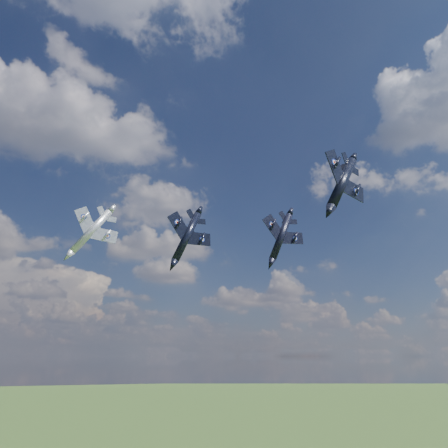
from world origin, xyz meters
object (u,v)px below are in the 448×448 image
object	(u,v)px
jet_right_navy	(342,183)
jet_left_silver	(91,231)
jet_high_navy	(281,237)
jet_lead_navy	(187,237)

from	to	relation	value
jet_right_navy	jet_left_silver	world-z (taller)	jet_right_navy
jet_high_navy	jet_left_silver	distance (m)	40.33
jet_lead_navy	jet_left_silver	distance (m)	17.88
jet_lead_navy	jet_high_navy	size ratio (longest dim) A/B	0.86
jet_left_silver	jet_high_navy	bearing A→B (deg)	5.94
jet_high_navy	jet_right_navy	bearing A→B (deg)	-102.07
jet_lead_navy	jet_left_silver	world-z (taller)	jet_left_silver
jet_right_navy	jet_high_navy	world-z (taller)	jet_right_navy
jet_lead_navy	jet_left_silver	xyz separation A→B (m)	(-16.06, 7.68, 1.71)
jet_left_silver	jet_lead_navy	bearing A→B (deg)	-26.56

